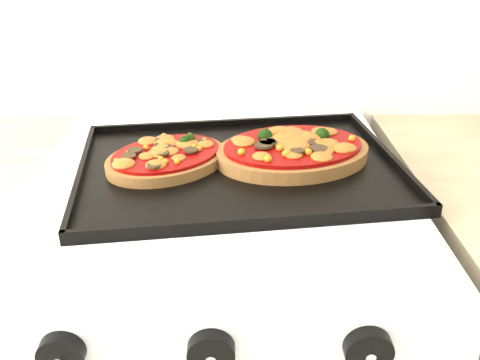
{
  "coord_description": "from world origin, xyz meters",
  "views": [
    {
      "loc": [
        -0.0,
        0.93,
        1.29
      ],
      "look_at": [
        0.01,
        1.66,
        0.92
      ],
      "focal_mm": 40.0,
      "sensor_mm": 36.0,
      "label": 1
    }
  ],
  "objects": [
    {
      "name": "knob_center",
      "position": [
        -0.02,
        1.37,
        0.85
      ],
      "size": [
        0.05,
        0.02,
        0.05
      ],
      "primitive_type": "cylinder",
      "rotation": [
        1.57,
        0.0,
        0.0
      ],
      "color": "black",
      "rests_on": "control_panel"
    },
    {
      "name": "pizza_left",
      "position": [
        -0.1,
        1.71,
        0.93
      ],
      "size": [
        0.25,
        0.24,
        0.03
      ],
      "primitive_type": null,
      "rotation": [
        0.0,
        0.0,
        0.61
      ],
      "color": "brown",
      "rests_on": "baking_tray"
    },
    {
      "name": "pizza_right",
      "position": [
        0.1,
        1.73,
        0.94
      ],
      "size": [
        0.29,
        0.24,
        0.04
      ],
      "primitive_type": null,
      "rotation": [
        0.0,
        0.0,
        0.24
      ],
      "color": "brown",
      "rests_on": "baking_tray"
    },
    {
      "name": "knob_right",
      "position": [
        0.15,
        1.37,
        0.85
      ],
      "size": [
        0.05,
        0.02,
        0.05
      ],
      "primitive_type": "cylinder",
      "rotation": [
        1.57,
        0.0,
        0.0
      ],
      "color": "black",
      "rests_on": "control_panel"
    },
    {
      "name": "baking_tray",
      "position": [
        0.01,
        1.71,
        0.92
      ],
      "size": [
        0.55,
        0.43,
        0.02
      ],
      "primitive_type": "cube",
      "rotation": [
        0.0,
        0.0,
        0.12
      ],
      "color": "black",
      "rests_on": "stove"
    },
    {
      "name": "control_panel",
      "position": [
        -0.02,
        1.39,
        0.85
      ],
      "size": [
        0.6,
        0.02,
        0.09
      ],
      "primitive_type": "cube",
      "color": "white",
      "rests_on": "stove"
    },
    {
      "name": "knob_left",
      "position": [
        -0.19,
        1.37,
        0.85
      ],
      "size": [
        0.05,
        0.02,
        0.05
      ],
      "primitive_type": "cylinder",
      "rotation": [
        1.57,
        0.0,
        0.0
      ],
      "color": "black",
      "rests_on": "control_panel"
    }
  ]
}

